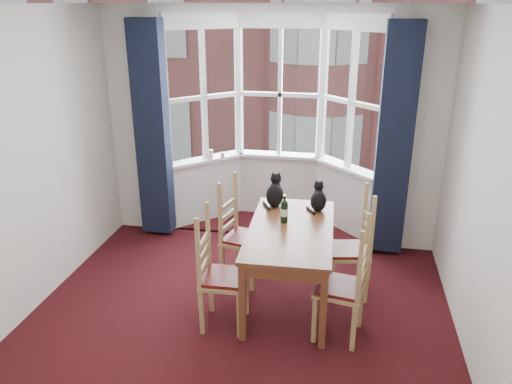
% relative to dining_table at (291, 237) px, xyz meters
% --- Properties ---
extents(floor, '(4.50, 4.50, 0.00)m').
position_rel_dining_table_xyz_m(floor, '(-0.43, -0.82, -0.70)').
color(floor, black).
rests_on(floor, ground).
extents(ceiling, '(4.50, 4.50, 0.00)m').
position_rel_dining_table_xyz_m(ceiling, '(-0.43, -0.82, 2.10)').
color(ceiling, white).
rests_on(ceiling, floor).
extents(wall_right, '(0.00, 4.50, 4.50)m').
position_rel_dining_table_xyz_m(wall_right, '(1.57, -0.82, 0.70)').
color(wall_right, silver).
rests_on(wall_right, floor).
extents(wall_back_pier_left, '(0.70, 0.12, 2.80)m').
position_rel_dining_table_xyz_m(wall_back_pier_left, '(-2.08, 1.43, 0.70)').
color(wall_back_pier_left, silver).
rests_on(wall_back_pier_left, floor).
extents(wall_back_pier_right, '(0.70, 0.12, 2.80)m').
position_rel_dining_table_xyz_m(wall_back_pier_right, '(1.22, 1.43, 0.70)').
color(wall_back_pier_right, silver).
rests_on(wall_back_pier_right, floor).
extents(bay_window, '(2.76, 0.94, 2.80)m').
position_rel_dining_table_xyz_m(bay_window, '(-0.43, 1.93, 0.70)').
color(bay_window, white).
rests_on(bay_window, floor).
extents(curtain_left, '(0.38, 0.22, 2.60)m').
position_rel_dining_table_xyz_m(curtain_left, '(-1.85, 1.25, 0.65)').
color(curtain_left, black).
rests_on(curtain_left, floor).
extents(curtain_right, '(0.38, 0.22, 2.60)m').
position_rel_dining_table_xyz_m(curtain_right, '(0.99, 1.25, 0.65)').
color(curtain_right, black).
rests_on(curtain_right, floor).
extents(dining_table, '(0.84, 1.51, 0.79)m').
position_rel_dining_table_xyz_m(dining_table, '(0.00, 0.00, 0.00)').
color(dining_table, brown).
rests_on(dining_table, floor).
extents(chair_left_near, '(0.41, 0.43, 0.92)m').
position_rel_dining_table_xyz_m(chair_left_near, '(-0.63, -0.51, -0.23)').
color(chair_left_near, tan).
rests_on(chair_left_near, floor).
extents(chair_left_far, '(0.48, 0.50, 0.92)m').
position_rel_dining_table_xyz_m(chair_left_far, '(-0.62, 0.33, -0.23)').
color(chair_left_far, tan).
rests_on(chair_left_far, floor).
extents(chair_right_near, '(0.46, 0.48, 0.92)m').
position_rel_dining_table_xyz_m(chair_right_near, '(0.58, -0.49, -0.23)').
color(chair_right_near, tan).
rests_on(chair_right_near, floor).
extents(chair_right_far, '(0.47, 0.49, 0.92)m').
position_rel_dining_table_xyz_m(chair_right_far, '(0.64, 0.26, -0.23)').
color(chair_right_far, tan).
rests_on(chair_right_far, floor).
extents(cat_left, '(0.19, 0.27, 0.36)m').
position_rel_dining_table_xyz_m(cat_left, '(-0.24, 0.54, 0.23)').
color(cat_left, black).
rests_on(cat_left, dining_table).
extents(cat_right, '(0.18, 0.24, 0.32)m').
position_rel_dining_table_xyz_m(cat_right, '(0.22, 0.49, 0.21)').
color(cat_right, black).
rests_on(cat_right, dining_table).
extents(wine_bottle, '(0.07, 0.07, 0.28)m').
position_rel_dining_table_xyz_m(wine_bottle, '(-0.08, 0.13, 0.22)').
color(wine_bottle, black).
rests_on(wine_bottle, dining_table).
extents(candle_tall, '(0.06, 0.06, 0.12)m').
position_rel_dining_table_xyz_m(candle_tall, '(-1.28, 1.78, 0.23)').
color(candle_tall, white).
rests_on(candle_tall, bay_window).
extents(candle_short, '(0.06, 0.06, 0.09)m').
position_rel_dining_table_xyz_m(candle_short, '(-1.13, 1.81, 0.21)').
color(candle_short, white).
rests_on(candle_short, bay_window).
extents(street, '(80.00, 80.00, 0.00)m').
position_rel_dining_table_xyz_m(street, '(-0.43, 31.43, -6.70)').
color(street, '#333335').
rests_on(street, ground).
extents(tenement_building, '(18.40, 7.80, 15.20)m').
position_rel_dining_table_xyz_m(tenement_building, '(-0.43, 13.19, 0.90)').
color(tenement_building, '#AA5E58').
rests_on(tenement_building, street).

